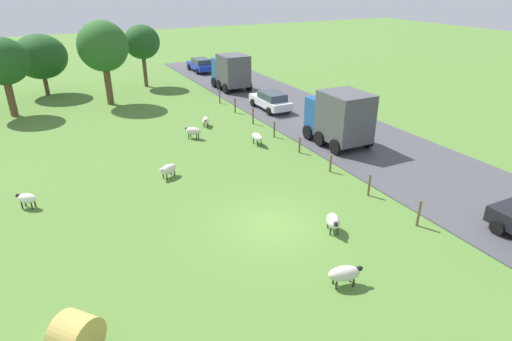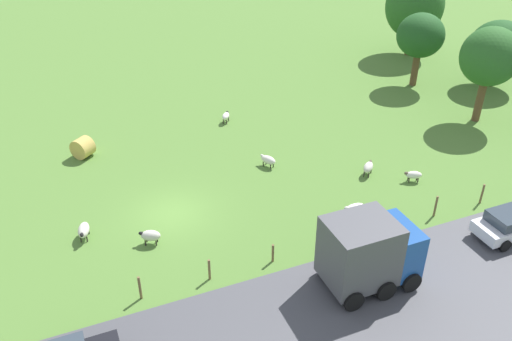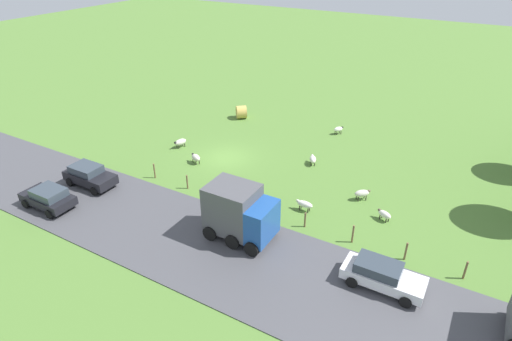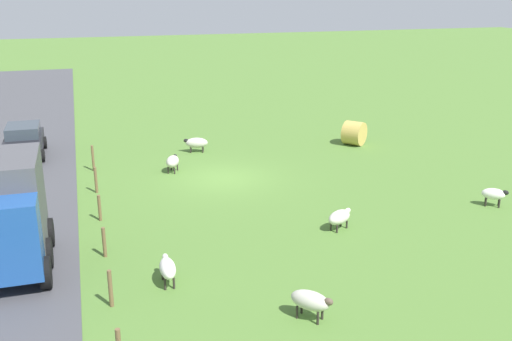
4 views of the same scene
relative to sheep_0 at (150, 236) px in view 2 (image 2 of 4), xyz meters
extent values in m
plane|color=#517A33|center=(-2.11, 1.68, -0.52)|extent=(160.00, 160.00, 0.00)
ellipsoid|color=beige|center=(0.01, 0.01, 0.00)|extent=(0.92, 1.14, 0.56)
ellipsoid|color=black|center=(-0.19, -0.42, 0.13)|extent=(0.27, 0.31, 0.20)
cylinder|color=#2D2823|center=(0.03, -0.30, -0.36)|extent=(0.07, 0.07, 0.31)
cylinder|color=#2D2823|center=(-0.25, -0.17, -0.36)|extent=(0.07, 0.07, 0.31)
cylinder|color=#2D2823|center=(0.26, 0.20, -0.36)|extent=(0.07, 0.07, 0.31)
cylinder|color=#2D2823|center=(-0.02, 0.33, -0.36)|extent=(0.07, 0.07, 0.31)
ellipsoid|color=silver|center=(0.28, 15.95, -0.06)|extent=(0.82, 1.07, 0.46)
ellipsoid|color=brown|center=(0.09, 15.54, 0.05)|extent=(0.27, 0.31, 0.20)
cylinder|color=#2D2823|center=(0.28, 15.66, -0.37)|extent=(0.07, 0.07, 0.29)
cylinder|color=#2D2823|center=(0.05, 15.76, -0.37)|extent=(0.07, 0.07, 0.29)
cylinder|color=#2D2823|center=(0.50, 16.14, -0.37)|extent=(0.07, 0.07, 0.29)
cylinder|color=#2D2823|center=(0.27, 16.25, -0.37)|extent=(0.07, 0.07, 0.29)
ellipsoid|color=white|center=(-11.64, 8.26, 0.00)|extent=(1.01, 0.90, 0.46)
ellipsoid|color=black|center=(-11.99, 8.52, 0.10)|extent=(0.32, 0.30, 0.20)
cylinder|color=#2D2823|center=(-11.91, 8.31, -0.35)|extent=(0.07, 0.07, 0.35)
cylinder|color=#2D2823|center=(-11.77, 8.51, -0.35)|extent=(0.07, 0.07, 0.35)
cylinder|color=#2D2823|center=(-11.50, 8.02, -0.35)|extent=(0.07, 0.07, 0.35)
cylinder|color=#2D2823|center=(-11.36, 8.22, -0.35)|extent=(0.07, 0.07, 0.35)
ellipsoid|color=beige|center=(-1.42, 13.83, 0.03)|extent=(1.14, 1.17, 0.53)
ellipsoid|color=brown|center=(-1.78, 14.22, 0.15)|extent=(0.31, 0.31, 0.20)
cylinder|color=#2D2823|center=(-1.74, 13.96, -0.34)|extent=(0.07, 0.07, 0.36)
cylinder|color=#2D2823|center=(-1.53, 14.15, -0.34)|extent=(0.07, 0.07, 0.36)
cylinder|color=#2D2823|center=(-1.32, 13.51, -0.34)|extent=(0.07, 0.07, 0.36)
cylinder|color=#2D2823|center=(-1.11, 13.71, -0.34)|extent=(0.07, 0.07, 0.36)
ellipsoid|color=beige|center=(-1.78, -3.05, -0.01)|extent=(1.28, 0.84, 0.55)
ellipsoid|color=black|center=(-1.25, -3.20, 0.12)|extent=(0.30, 0.24, 0.20)
cylinder|color=#2D2823|center=(-1.43, -2.99, -0.37)|extent=(0.07, 0.07, 0.31)
cylinder|color=#2D2823|center=(-1.51, -3.28, -0.37)|extent=(0.07, 0.07, 0.31)
cylinder|color=#2D2823|center=(-2.06, -2.82, -0.37)|extent=(0.07, 0.07, 0.31)
cylinder|color=#2D2823|center=(-2.13, -3.12, -0.37)|extent=(0.07, 0.07, 0.31)
ellipsoid|color=silver|center=(-4.70, 8.60, -0.04)|extent=(1.18, 0.95, 0.52)
ellipsoid|color=silver|center=(-5.15, 8.36, 0.08)|extent=(0.31, 0.28, 0.20)
cylinder|color=#2D2823|center=(-4.89, 8.33, -0.38)|extent=(0.07, 0.07, 0.29)
cylinder|color=#2D2823|center=(-5.02, 8.59, -0.38)|extent=(0.07, 0.07, 0.29)
cylinder|color=#2D2823|center=(-4.38, 8.61, -0.38)|extent=(0.07, 0.07, 0.29)
cylinder|color=#2D2823|center=(-4.51, 8.86, -0.38)|extent=(0.07, 0.07, 0.29)
ellipsoid|color=white|center=(1.91, 10.84, 0.01)|extent=(0.51, 1.18, 0.47)
ellipsoid|color=silver|center=(1.90, 10.29, 0.11)|extent=(0.19, 0.27, 0.20)
cylinder|color=#2D2823|center=(2.03, 10.51, -0.34)|extent=(0.07, 0.07, 0.35)
cylinder|color=#2D2823|center=(1.77, 10.52, -0.34)|extent=(0.07, 0.07, 0.35)
cylinder|color=#2D2823|center=(2.05, 11.15, -0.34)|extent=(0.07, 0.07, 0.35)
cylinder|color=#2D2823|center=(1.79, 11.16, -0.34)|extent=(0.07, 0.07, 0.35)
cylinder|color=tan|center=(-10.50, -1.98, 0.14)|extent=(1.67, 1.64, 1.32)
cylinder|color=brown|center=(-12.31, 25.37, 0.94)|extent=(0.57, 0.57, 2.93)
ellipsoid|color=#1E4C1E|center=(-12.31, 25.37, 3.74)|extent=(3.83, 3.83, 3.56)
cylinder|color=brown|center=(-18.86, 29.65, 0.70)|extent=(0.60, 0.60, 2.45)
ellipsoid|color=#285B23|center=(-18.86, 29.65, 4.18)|extent=(5.35, 5.35, 6.02)
cylinder|color=brown|center=(-9.59, 31.24, 0.50)|extent=(0.39, 0.39, 2.05)
ellipsoid|color=#1E4C1E|center=(-9.59, 31.24, 3.01)|extent=(4.64, 4.64, 3.95)
cylinder|color=brown|center=(-4.89, 25.43, 1.15)|extent=(0.56, 0.56, 3.34)
ellipsoid|color=#285B23|center=(-4.89, 25.43, 4.36)|extent=(4.09, 4.09, 4.11)
cylinder|color=brown|center=(3.62, -1.30, 0.11)|extent=(0.12, 0.12, 1.26)
cylinder|color=brown|center=(3.62, 1.93, 0.05)|extent=(0.12, 0.12, 1.15)
cylinder|color=brown|center=(3.62, 5.16, -0.01)|extent=(0.12, 0.12, 1.02)
cylinder|color=brown|center=(3.62, 8.39, 0.00)|extent=(0.12, 0.12, 1.04)
cylinder|color=brown|center=(3.62, 11.62, 0.03)|extent=(0.12, 0.12, 1.11)
cylinder|color=brown|center=(3.62, 14.85, 0.12)|extent=(0.12, 0.12, 1.27)
cylinder|color=brown|center=(3.62, 18.08, 0.09)|extent=(0.12, 0.12, 1.22)
cube|color=#1E4C99|center=(6.62, 10.08, 1.17)|extent=(2.51, 1.20, 2.30)
cube|color=#4C4C51|center=(6.62, 7.97, 1.53)|extent=(2.51, 3.03, 3.02)
cylinder|color=black|center=(5.37, 10.08, 0.02)|extent=(0.30, 0.96, 0.96)
cylinder|color=black|center=(7.87, 10.08, 0.02)|extent=(0.30, 0.96, 0.96)
cylinder|color=black|center=(5.37, 8.73, 0.02)|extent=(0.30, 0.96, 0.96)
cylinder|color=black|center=(7.87, 8.73, 0.02)|extent=(0.30, 0.96, 0.96)
cylinder|color=black|center=(5.37, 7.06, 0.02)|extent=(0.30, 0.96, 0.96)
cylinder|color=black|center=(7.87, 7.06, 0.02)|extent=(0.30, 0.96, 0.96)
cylinder|color=black|center=(5.67, 16.11, -0.14)|extent=(0.22, 0.64, 0.64)
cylinder|color=black|center=(7.41, 16.11, -0.14)|extent=(0.22, 0.64, 0.64)
camera|label=1|loc=(-10.08, -12.48, 9.49)|focal=29.94mm
camera|label=2|loc=(21.62, -3.25, 16.82)|focal=37.33mm
camera|label=3|loc=(24.96, 20.21, 16.38)|focal=29.91mm
camera|label=4|loc=(3.94, 26.43, 8.04)|focal=40.72mm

